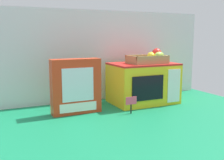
{
  "coord_description": "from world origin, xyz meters",
  "views": [
    {
      "loc": [
        -0.73,
        -1.5,
        0.45
      ],
      "look_at": [
        -0.03,
        0.01,
        0.18
      ],
      "focal_mm": 42.97,
      "sensor_mm": 36.0,
      "label": 1
    }
  ],
  "objects_px": {
    "food_groups_crate": "(150,59)",
    "price_sign": "(131,102)",
    "toy_microwave": "(143,83)",
    "cookie_set_box": "(76,86)"
  },
  "relations": [
    {
      "from": "toy_microwave",
      "to": "cookie_set_box",
      "type": "height_order",
      "value": "cookie_set_box"
    },
    {
      "from": "food_groups_crate",
      "to": "price_sign",
      "type": "distance_m",
      "value": 0.37
    },
    {
      "from": "food_groups_crate",
      "to": "cookie_set_box",
      "type": "relative_size",
      "value": 0.76
    },
    {
      "from": "cookie_set_box",
      "to": "price_sign",
      "type": "relative_size",
      "value": 3.21
    },
    {
      "from": "cookie_set_box",
      "to": "price_sign",
      "type": "height_order",
      "value": "cookie_set_box"
    },
    {
      "from": "cookie_set_box",
      "to": "toy_microwave",
      "type": "bearing_deg",
      "value": 6.91
    },
    {
      "from": "food_groups_crate",
      "to": "price_sign",
      "type": "relative_size",
      "value": 2.45
    },
    {
      "from": "food_groups_crate",
      "to": "cookie_set_box",
      "type": "distance_m",
      "value": 0.54
    },
    {
      "from": "food_groups_crate",
      "to": "cookie_set_box",
      "type": "xyz_separation_m",
      "value": [
        -0.52,
        -0.03,
        -0.14
      ]
    },
    {
      "from": "toy_microwave",
      "to": "food_groups_crate",
      "type": "height_order",
      "value": "food_groups_crate"
    }
  ]
}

